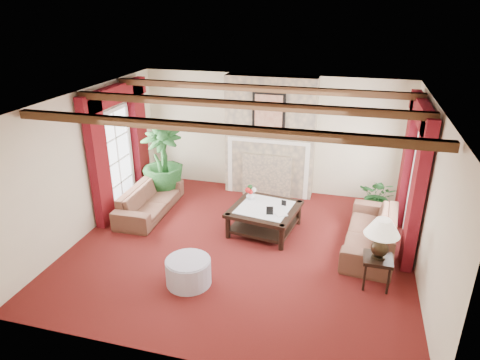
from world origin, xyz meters
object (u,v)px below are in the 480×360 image
(sofa_left, at_px, (150,196))
(potted_palm, at_px, (164,176))
(sofa_right, at_px, (372,227))
(side_table, at_px, (376,271))
(ottoman, at_px, (188,272))
(coffee_table, at_px, (264,219))

(sofa_left, xyz_separation_m, potted_palm, (-0.08, 0.91, 0.08))
(sofa_right, xyz_separation_m, side_table, (0.07, -1.17, -0.16))
(sofa_right, distance_m, ottoman, 3.37)
(potted_palm, relative_size, side_table, 3.32)
(sofa_left, bearing_deg, ottoman, -142.33)
(coffee_table, relative_size, side_table, 2.36)
(side_table, height_order, ottoman, side_table)
(sofa_left, xyz_separation_m, ottoman, (1.69, -2.11, -0.18))
(sofa_left, bearing_deg, coffee_table, -94.34)
(sofa_right, distance_m, side_table, 1.18)
(side_table, relative_size, ottoman, 0.72)
(coffee_table, distance_m, ottoman, 2.13)
(sofa_left, distance_m, potted_palm, 0.91)
(sofa_right, bearing_deg, sofa_left, -87.71)
(sofa_right, relative_size, coffee_table, 1.80)
(potted_palm, distance_m, coffee_table, 2.79)
(sofa_right, bearing_deg, coffee_table, -87.36)
(sofa_left, xyz_separation_m, coffee_table, (2.50, -0.14, -0.14))
(ottoman, bearing_deg, sofa_right, 33.86)
(ottoman, bearing_deg, coffee_table, 67.69)
(sofa_left, xyz_separation_m, sofa_right, (4.49, -0.23, 0.03))
(sofa_left, height_order, potted_palm, potted_palm)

